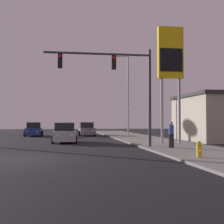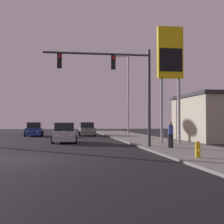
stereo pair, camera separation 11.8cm
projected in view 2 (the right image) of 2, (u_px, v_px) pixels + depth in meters
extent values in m
plane|color=black|center=(21.00, 159.00, 14.70)|extent=(120.00, 120.00, 0.00)
cube|color=gray|center=(156.00, 142.00, 25.98)|extent=(5.00, 60.00, 0.12)
cube|color=#B7B7BC|center=(64.00, 136.00, 26.34)|extent=(1.82, 4.21, 0.80)
cube|color=black|center=(64.00, 127.00, 26.51)|extent=(1.61, 2.01, 0.70)
cylinder|color=black|center=(53.00, 140.00, 24.92)|extent=(0.24, 0.64, 0.64)
cylinder|color=black|center=(75.00, 140.00, 25.18)|extent=(0.24, 0.64, 0.64)
cylinder|color=black|center=(54.00, 138.00, 27.49)|extent=(0.24, 0.64, 0.64)
cylinder|color=black|center=(74.00, 138.00, 27.76)|extent=(0.24, 0.64, 0.64)
sphere|color=#F2EACC|center=(57.00, 136.00, 24.17)|extent=(0.18, 0.18, 0.18)
sphere|color=#F2EACC|center=(71.00, 136.00, 24.33)|extent=(0.18, 0.18, 0.18)
cube|color=navy|center=(34.00, 131.00, 38.02)|extent=(1.90, 4.24, 0.80)
cube|color=black|center=(34.00, 125.00, 38.19)|extent=(1.65, 2.04, 0.70)
cylinder|color=black|center=(25.00, 134.00, 36.59)|extent=(0.24, 0.64, 0.64)
cylinder|color=black|center=(41.00, 134.00, 36.86)|extent=(0.24, 0.64, 0.64)
cylinder|color=black|center=(28.00, 133.00, 39.17)|extent=(0.24, 0.64, 0.64)
cylinder|color=black|center=(42.00, 133.00, 39.43)|extent=(0.24, 0.64, 0.64)
sphere|color=#F2EACC|center=(27.00, 131.00, 35.84)|extent=(0.18, 0.18, 0.18)
sphere|color=#F2EACC|center=(37.00, 131.00, 36.01)|extent=(0.18, 0.18, 0.18)
cube|color=slate|center=(87.00, 131.00, 38.89)|extent=(1.91, 4.25, 0.80)
cube|color=black|center=(87.00, 125.00, 39.06)|extent=(1.65, 2.04, 0.70)
cylinder|color=black|center=(80.00, 134.00, 37.46)|extent=(0.24, 0.64, 0.64)
cylinder|color=black|center=(95.00, 134.00, 37.73)|extent=(0.24, 0.64, 0.64)
cylinder|color=black|center=(79.00, 133.00, 40.04)|extent=(0.24, 0.64, 0.64)
cylinder|color=black|center=(93.00, 133.00, 40.30)|extent=(0.24, 0.64, 0.64)
sphere|color=#F2EACC|center=(83.00, 131.00, 36.71)|extent=(0.18, 0.18, 0.18)
sphere|color=#F2EACC|center=(93.00, 131.00, 36.88)|extent=(0.18, 0.18, 0.18)
cylinder|color=#38383D|center=(149.00, 98.00, 20.84)|extent=(0.20, 0.20, 6.50)
cylinder|color=#38383D|center=(97.00, 54.00, 20.41)|extent=(6.99, 0.14, 0.14)
cube|color=black|center=(113.00, 63.00, 20.55)|extent=(0.30, 0.24, 0.90)
sphere|color=red|center=(113.00, 58.00, 20.42)|extent=(0.20, 0.20, 0.20)
cube|color=black|center=(59.00, 61.00, 20.04)|extent=(0.30, 0.24, 0.90)
sphere|color=red|center=(59.00, 56.00, 19.91)|extent=(0.20, 0.20, 0.20)
cylinder|color=#99999E|center=(128.00, 96.00, 34.45)|extent=(0.18, 0.18, 9.00)
cylinder|color=#99999E|center=(122.00, 57.00, 34.48)|extent=(1.40, 0.10, 0.10)
ellipsoid|color=silver|center=(116.00, 57.00, 34.37)|extent=(0.50, 0.24, 0.20)
cylinder|color=#99999E|center=(162.00, 111.00, 23.90)|extent=(0.20, 0.20, 5.00)
cylinder|color=#99999E|center=(179.00, 111.00, 24.11)|extent=(0.20, 0.20, 5.00)
cube|color=yellow|center=(170.00, 53.00, 24.14)|extent=(2.00, 0.40, 4.00)
cube|color=black|center=(171.00, 60.00, 23.92)|extent=(1.80, 0.03, 1.80)
cylinder|color=gold|center=(198.00, 151.00, 14.38)|extent=(0.24, 0.24, 0.60)
sphere|color=gold|center=(198.00, 143.00, 14.39)|extent=(0.20, 0.20, 0.20)
cylinder|color=gold|center=(199.00, 151.00, 14.22)|extent=(0.08, 0.10, 0.08)
cylinder|color=#23232D|center=(169.00, 141.00, 19.69)|extent=(0.16, 0.16, 0.85)
cylinder|color=#23232D|center=(172.00, 141.00, 19.72)|extent=(0.16, 0.16, 0.85)
cylinder|color=#334C99|center=(171.00, 130.00, 19.73)|extent=(0.32, 0.32, 0.60)
sphere|color=tan|center=(171.00, 123.00, 19.74)|extent=(0.22, 0.22, 0.22)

